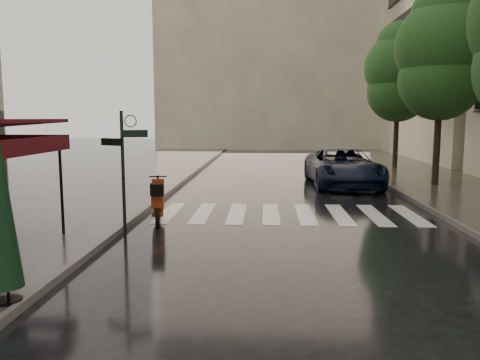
{
  "coord_description": "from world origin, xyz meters",
  "views": [
    {
      "loc": [
        2.26,
        -8.16,
        2.92
      ],
      "look_at": [
        1.64,
        3.3,
        1.4
      ],
      "focal_mm": 35.0,
      "sensor_mm": 36.0,
      "label": 1
    }
  ],
  "objects": [
    {
      "name": "ground",
      "position": [
        0.0,
        0.0,
        0.0
      ],
      "size": [
        120.0,
        120.0,
        0.0
      ],
      "primitive_type": "plane",
      "color": "black",
      "rests_on": "ground"
    },
    {
      "name": "sidewalk_near",
      "position": [
        -4.5,
        12.0,
        0.06
      ],
      "size": [
        6.0,
        60.0,
        0.12
      ],
      "primitive_type": "cube",
      "color": "#38332D",
      "rests_on": "ground"
    },
    {
      "name": "sidewalk_far",
      "position": [
        10.25,
        12.0,
        0.06
      ],
      "size": [
        5.5,
        60.0,
        0.12
      ],
      "primitive_type": "cube",
      "color": "#38332D",
      "rests_on": "ground"
    },
    {
      "name": "curb_near",
      "position": [
        -1.45,
        12.0,
        0.07
      ],
      "size": [
        0.12,
        60.0,
        0.16
      ],
      "primitive_type": "cube",
      "color": "#595651",
      "rests_on": "ground"
    },
    {
      "name": "curb_far",
      "position": [
        7.45,
        12.0,
        0.07
      ],
      "size": [
        0.12,
        60.0,
        0.16
      ],
      "primitive_type": "cube",
      "color": "#595651",
      "rests_on": "ground"
    },
    {
      "name": "crosswalk",
      "position": [
        2.98,
        6.0,
        0.01
      ],
      "size": [
        7.85,
        3.2,
        0.01
      ],
      "color": "silver",
      "rests_on": "ground"
    },
    {
      "name": "signpost",
      "position": [
        -1.19,
        3.0,
        1.83
      ],
      "size": [
        1.17,
        0.29,
        3.1
      ],
      "color": "black",
      "rests_on": "ground"
    },
    {
      "name": "haussmann_far",
      "position": [
        16.5,
        26.0,
        9.25
      ],
      "size": [
        8.0,
        16.0,
        18.5
      ],
      "primitive_type": "cube",
      "color": "#9E9478",
      "rests_on": "ground"
    },
    {
      "name": "backdrop_building",
      "position": [
        3.0,
        38.0,
        10.0
      ],
      "size": [
        22.0,
        6.0,
        20.0
      ],
      "primitive_type": "cube",
      "color": "#9E9478",
      "rests_on": "ground"
    },
    {
      "name": "tree_mid",
      "position": [
        9.5,
        12.0,
        5.59
      ],
      "size": [
        3.8,
        3.8,
        8.34
      ],
      "color": "black",
      "rests_on": "sidewalk_far"
    },
    {
      "name": "tree_far",
      "position": [
        9.7,
        19.0,
        5.46
      ],
      "size": [
        3.8,
        3.8,
        8.16
      ],
      "color": "black",
      "rests_on": "sidewalk_far"
    },
    {
      "name": "scooter",
      "position": [
        -0.73,
        4.58,
        0.58
      ],
      "size": [
        0.71,
        1.88,
        1.24
      ],
      "rotation": [
        0.0,
        0.0,
        0.2
      ],
      "color": "black",
      "rests_on": "ground"
    },
    {
      "name": "parked_car",
      "position": [
        5.63,
        12.2,
        0.82
      ],
      "size": [
        2.98,
        6.04,
        1.65
      ],
      "primitive_type": "imported",
      "rotation": [
        0.0,
        0.0,
        0.04
      ],
      "color": "black",
      "rests_on": "ground"
    },
    {
      "name": "parasol_front",
      "position": [
        -1.65,
        -1.5,
        1.58
      ],
      "size": [
        0.49,
        0.49,
        2.71
      ],
      "color": "black",
      "rests_on": "sidewalk_near"
    }
  ]
}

